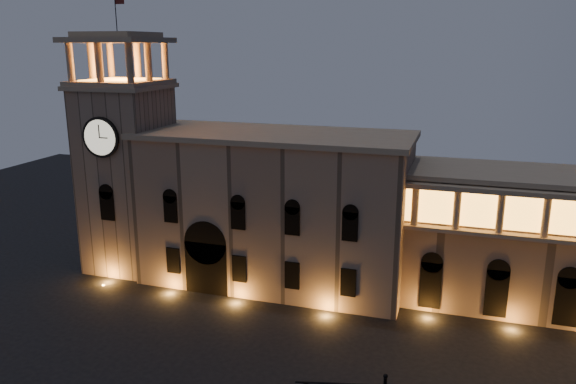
# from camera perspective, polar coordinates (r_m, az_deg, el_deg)

# --- Properties ---
(government_building) EXTENTS (30.80, 12.80, 17.60)m
(government_building) POSITION_cam_1_polar(r_m,az_deg,el_deg) (64.38, -1.45, -1.71)
(government_building) COLOR #91755F
(government_building) RESTS_ON ground
(clock_tower) EXTENTS (9.80, 9.80, 32.40)m
(clock_tower) POSITION_cam_1_polar(r_m,az_deg,el_deg) (70.68, -16.01, 2.33)
(clock_tower) COLOR #91755F
(clock_tower) RESTS_ON ground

